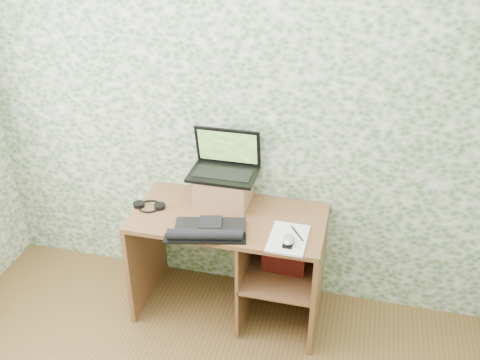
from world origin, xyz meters
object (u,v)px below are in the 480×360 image
(riser, at_px, (224,189))
(keyboard, at_px, (208,230))
(notepad, at_px, (288,239))
(desk, at_px, (242,250))
(laptop, at_px, (225,163))

(riser, bearing_deg, keyboard, -89.45)
(notepad, bearing_deg, desk, 150.68)
(keyboard, bearing_deg, laptop, 77.57)
(riser, relative_size, laptop, 0.79)
(riser, xyz_separation_m, notepad, (0.47, -0.30, -0.09))
(laptop, distance_m, notepad, 0.64)
(riser, xyz_separation_m, laptop, (0.00, 0.05, 0.17))
(laptop, distance_m, keyboard, 0.47)
(desk, distance_m, riser, 0.41)
(riser, bearing_deg, desk, -37.58)
(desk, xyz_separation_m, keyboard, (-0.15, -0.24, 0.29))
(laptop, bearing_deg, riser, -90.18)
(riser, distance_m, notepad, 0.57)
(desk, xyz_separation_m, laptop, (-0.15, 0.16, 0.53))
(riser, relative_size, keyboard, 0.68)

